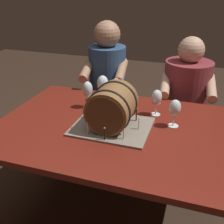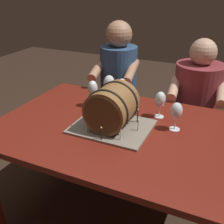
{
  "view_description": "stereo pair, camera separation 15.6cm",
  "coord_description": "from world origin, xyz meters",
  "views": [
    {
      "loc": [
        0.42,
        -1.35,
        1.5
      ],
      "look_at": [
        -0.02,
        -0.02,
        0.82
      ],
      "focal_mm": 44.33,
      "sensor_mm": 36.0,
      "label": 1
    },
    {
      "loc": [
        0.56,
        -1.29,
        1.5
      ],
      "look_at": [
        -0.02,
        -0.02,
        0.82
      ],
      "focal_mm": 44.33,
      "sensor_mm": 36.0,
      "label": 2
    }
  ],
  "objects": [
    {
      "name": "wine_glass_rose",
      "position": [
        0.19,
        0.23,
        0.83
      ],
      "size": [
        0.06,
        0.06,
        0.17
      ],
      "color": "white",
      "rests_on": "dining_table"
    },
    {
      "name": "wine_glass_red",
      "position": [
        -0.21,
        0.34,
        0.84
      ],
      "size": [
        0.08,
        0.08,
        0.18
      ],
      "color": "white",
      "rests_on": "dining_table"
    },
    {
      "name": "wine_glass_white",
      "position": [
        -0.26,
        0.2,
        0.84
      ],
      "size": [
        0.07,
        0.07,
        0.18
      ],
      "color": "white",
      "rests_on": "dining_table"
    },
    {
      "name": "dining_table",
      "position": [
        0.0,
        0.0,
        0.63
      ],
      "size": [
        1.42,
        0.98,
        0.72
      ],
      "color": "maroon",
      "rests_on": "ground"
    },
    {
      "name": "person_seated_right",
      "position": [
        0.33,
        0.78,
        0.53
      ],
      "size": [
        0.43,
        0.51,
        1.12
      ],
      "color": "#4C1B1E",
      "rests_on": "ground"
    },
    {
      "name": "person_seated_left",
      "position": [
        -0.33,
        0.78,
        0.55
      ],
      "size": [
        0.39,
        0.49,
        1.21
      ],
      "color": "#1B2D46",
      "rests_on": "ground"
    },
    {
      "name": "barrel_cake",
      "position": [
        -0.02,
        -0.02,
        0.84
      ],
      "size": [
        0.44,
        0.36,
        0.26
      ],
      "color": "gray",
      "rests_on": "dining_table"
    },
    {
      "name": "wine_glass_empty",
      "position": [
        0.31,
        0.11,
        0.84
      ],
      "size": [
        0.07,
        0.07,
        0.17
      ],
      "color": "white",
      "rests_on": "dining_table"
    },
    {
      "name": "ground_plane",
      "position": [
        0.0,
        0.0,
        0.0
      ],
      "size": [
        8.0,
        8.0,
        0.0
      ],
      "primitive_type": "plane",
      "color": "#332319"
    },
    {
      "name": "wine_glass_amber",
      "position": [
        -0.1,
        0.31,
        0.84
      ],
      "size": [
        0.08,
        0.08,
        0.18
      ],
      "color": "white",
      "rests_on": "dining_table"
    }
  ]
}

